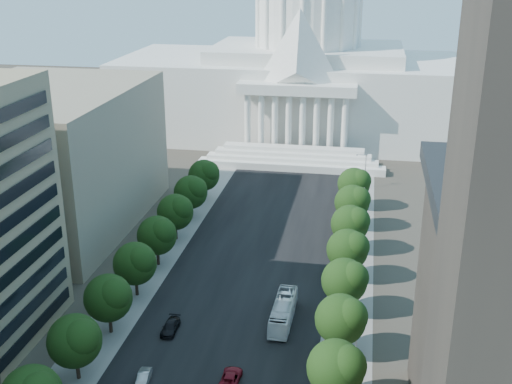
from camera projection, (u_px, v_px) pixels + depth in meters
The scene contains 27 objects.
road_asphalt at pixel (255, 258), 126.70m from camera, with size 30.00×260.00×0.01m, color black.
sidewalk_left at pixel (163, 251), 129.80m from camera, with size 8.00×260.00×0.02m, color gray.
sidewalk_right at pixel (352, 266), 123.61m from camera, with size 8.00×260.00×0.02m, color gray.
capitol at pixel (307, 74), 207.32m from camera, with size 120.00×56.00×73.00m.
office_block_left_far at pixel (45, 158), 138.52m from camera, with size 38.00×52.00×30.00m, color gray.
tree_l_d at pixel (76, 340), 88.38m from camera, with size 7.79×7.60×9.97m.
tree_l_e at pixel (110, 297), 99.46m from camera, with size 7.79×7.60×9.97m.
tree_l_f at pixel (136, 263), 110.54m from camera, with size 7.79×7.60×9.97m.
tree_l_g at pixel (158, 235), 121.61m from camera, with size 7.79×7.60×9.97m.
tree_l_h at pixel (176, 211), 132.69m from camera, with size 7.79×7.60×9.97m.
tree_l_i at pixel (192, 191), 143.77m from camera, with size 7.79×7.60×9.97m.
tree_l_j at pixel (205, 174), 154.84m from camera, with size 7.79×7.60×9.97m.
tree_r_d at pixel (338, 367), 82.52m from camera, with size 7.79×7.60×9.97m.
tree_r_e at pixel (343, 319), 93.60m from camera, with size 7.79×7.60×9.97m.
tree_r_f at pixel (346, 280), 104.67m from camera, with size 7.79×7.60×9.97m.
tree_r_g at pixel (349, 249), 115.75m from camera, with size 7.79×7.60×9.97m.
tree_r_h at pixel (352, 223), 126.83m from camera, with size 7.79×7.60×9.97m.
tree_r_i at pixel (354, 201), 137.90m from camera, with size 7.79×7.60×9.97m.
tree_r_j at pixel (355, 183), 148.98m from camera, with size 7.79×7.60×9.97m.
streetlight_c at pixel (353, 323), 93.74m from camera, with size 2.61×0.44×9.00m.
streetlight_d at pixel (358, 250), 116.82m from camera, with size 2.61×0.44×9.00m.
streetlight_e at pixel (361, 201), 139.89m from camera, with size 2.61×0.44×9.00m.
streetlight_f at pixel (363, 166), 162.97m from camera, with size 2.61×0.44×9.00m.
car_silver at pixel (143, 378), 89.63m from camera, with size 1.57×4.49×1.48m, color #A7AAAF.
car_red at pixel (231, 378), 89.62m from camera, with size 2.61×5.66×1.57m, color maroon.
car_dark_b at pixel (170, 327), 101.83m from camera, with size 2.23×5.47×1.59m, color black.
city_bus at pixel (283, 312), 104.28m from camera, with size 3.06×13.08×3.64m, color white.
Camera 1 is at (19.96, -22.44, 56.42)m, focal length 45.00 mm.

